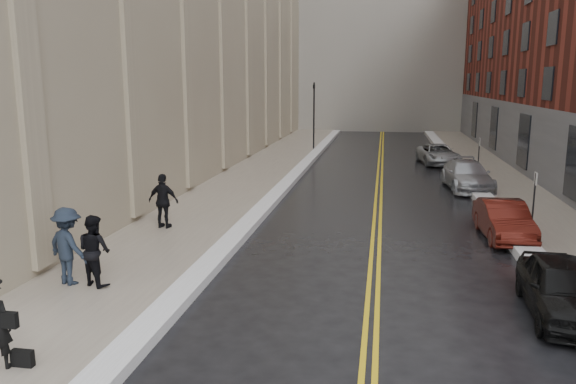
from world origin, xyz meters
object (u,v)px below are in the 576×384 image
(car_black, at_px, (563,288))
(car_silver_far, at_px, (438,154))
(car_silver_near, at_px, (467,175))
(pedestrian_c, at_px, (163,201))
(car_maroon, at_px, (504,220))
(pedestrian_a, at_px, (94,250))
(pedestrian_b, at_px, (68,246))

(car_black, bearing_deg, car_silver_far, 94.44)
(car_silver_near, xyz_separation_m, pedestrian_c, (-11.82, -10.16, 0.42))
(car_black, xyz_separation_m, car_silver_near, (0.00, 15.61, 0.03))
(car_maroon, bearing_deg, car_silver_near, 87.40)
(pedestrian_a, bearing_deg, car_silver_near, -101.44)
(car_black, distance_m, car_maroon, 6.59)
(pedestrian_b, height_order, pedestrian_c, pedestrian_b)
(car_silver_near, bearing_deg, pedestrian_b, -132.14)
(car_silver_far, bearing_deg, pedestrian_a, -121.66)
(car_black, distance_m, car_silver_near, 15.61)
(car_silver_near, bearing_deg, car_black, -94.94)
(car_black, xyz_separation_m, pedestrian_b, (-12.09, -0.31, 0.49))
(car_silver_far, relative_size, pedestrian_b, 2.30)
(car_black, relative_size, car_silver_near, 0.81)
(car_black, height_order, pedestrian_b, pedestrian_b)
(car_black, bearing_deg, car_silver_near, 92.92)
(car_black, bearing_deg, pedestrian_a, -175.71)
(pedestrian_a, height_order, pedestrian_b, pedestrian_b)
(car_silver_far, bearing_deg, pedestrian_b, -122.99)
(car_silver_far, xyz_separation_m, pedestrian_c, (-11.18, -18.72, 0.48))
(car_maroon, height_order, pedestrian_b, pedestrian_b)
(car_maroon, xyz_separation_m, pedestrian_c, (-11.82, -1.14, 0.48))
(pedestrian_b, bearing_deg, car_maroon, -127.51)
(car_silver_far, distance_m, pedestrian_a, 26.70)
(pedestrian_a, bearing_deg, car_maroon, -124.74)
(car_silver_near, bearing_deg, pedestrian_c, -144.26)
(pedestrian_c, bearing_deg, pedestrian_a, 100.94)
(car_black, relative_size, pedestrian_a, 2.15)
(pedestrian_a, relative_size, pedestrian_b, 0.91)
(car_maroon, relative_size, car_silver_far, 0.84)
(car_black, height_order, car_silver_near, car_silver_near)
(car_black, bearing_deg, car_maroon, 92.92)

